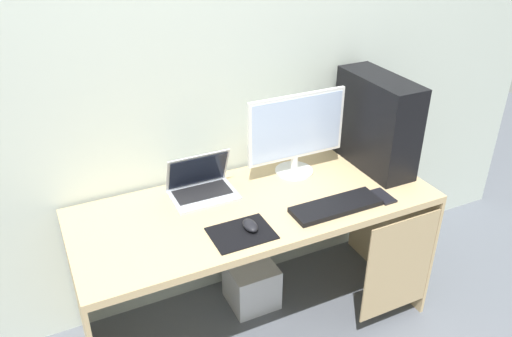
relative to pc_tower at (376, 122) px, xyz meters
The scene contains 11 objects.
ground_plane 1.20m from the pc_tower, behind, with size 8.00×8.00×0.00m, color slate.
wall_back 0.83m from the pc_tower, 156.84° to the left, with size 4.00×0.05×2.60m.
desk 0.78m from the pc_tower, behind, with size 1.67×0.67×0.73m.
pc_tower is the anchor object (origin of this frame).
monitor 0.42m from the pc_tower, 167.07° to the left, with size 0.52×0.19×0.42m.
laptop 0.93m from the pc_tower, behind, with size 0.30×0.22×0.20m.
keyboard 0.53m from the pc_tower, 145.62° to the right, with size 0.42×0.14×0.02m, color black.
mousepad 0.93m from the pc_tower, 162.97° to the right, with size 0.26×0.20×0.01m, color black.
mouse_left 0.88m from the pc_tower, 162.73° to the right, with size 0.06×0.10×0.03m, color black.
cell_phone 0.40m from the pc_tower, 117.54° to the right, with size 0.07×0.13×0.01m, color black.
subwoofer 1.08m from the pc_tower, behind, with size 0.25×0.25×0.25m, color silver.
Camera 1 is at (-0.85, -1.78, 2.01)m, focal length 35.96 mm.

